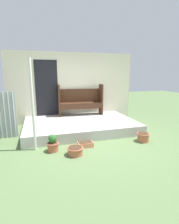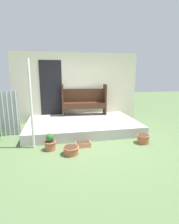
# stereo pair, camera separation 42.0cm
# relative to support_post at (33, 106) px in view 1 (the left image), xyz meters

# --- Properties ---
(ground_plane) EXTENTS (24.00, 24.00, 0.00)m
(ground_plane) POSITION_rel_support_post_xyz_m (1.51, 0.10, -1.08)
(ground_plane) COLOR #5B7547
(porch_slab) EXTENTS (3.55, 2.26, 0.30)m
(porch_slab) POSITION_rel_support_post_xyz_m (1.43, 1.23, -0.94)
(porch_slab) COLOR #B2AFA8
(porch_slab) RESTS_ON ground_plane
(house_wall) EXTENTS (4.75, 0.08, 2.60)m
(house_wall) POSITION_rel_support_post_xyz_m (1.39, 2.39, 0.22)
(house_wall) COLOR beige
(house_wall) RESTS_ON ground_plane
(support_post) EXTENTS (0.06, 0.06, 2.17)m
(support_post) POSITION_rel_support_post_xyz_m (0.00, 0.00, 0.00)
(support_post) COLOR white
(support_post) RESTS_ON ground_plane
(bench) EXTENTS (1.67, 0.51, 1.14)m
(bench) POSITION_rel_support_post_xyz_m (1.65, 2.12, -0.22)
(bench) COLOR #422616
(bench) RESTS_ON porch_slab
(flower_pot_left) EXTENTS (0.29, 0.29, 0.42)m
(flower_pot_left) POSITION_rel_support_post_xyz_m (0.40, -0.21, -0.90)
(flower_pot_left) COLOR #B26042
(flower_pot_left) RESTS_ON ground_plane
(flower_pot_middle) EXTENTS (0.38, 0.38, 0.19)m
(flower_pot_middle) POSITION_rel_support_post_xyz_m (0.88, -0.54, -0.98)
(flower_pot_middle) COLOR #B26042
(flower_pot_middle) RESTS_ON ground_plane
(flower_pot_right) EXTENTS (0.34, 0.34, 0.24)m
(flower_pot_right) POSITION_rel_support_post_xyz_m (2.84, -0.27, -0.95)
(flower_pot_right) COLOR #B26042
(flower_pot_right) RESTS_ON ground_plane
(planter_box_rect) EXTENTS (0.39, 0.23, 0.13)m
(planter_box_rect) POSITION_rel_support_post_xyz_m (1.22, -0.16, -1.02)
(planter_box_rect) COLOR tan
(planter_box_rect) RESTS_ON ground_plane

